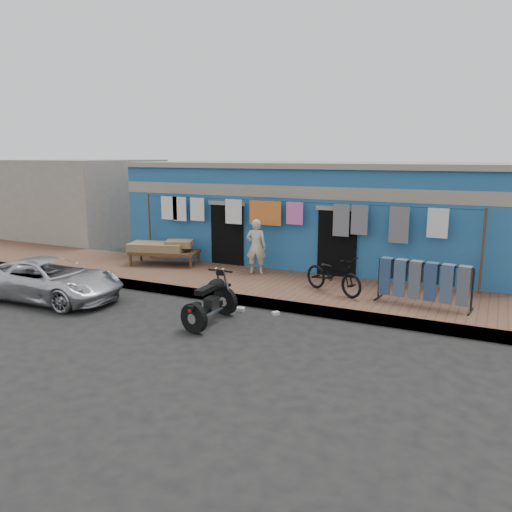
{
  "coord_description": "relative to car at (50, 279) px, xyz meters",
  "views": [
    {
      "loc": [
        5.29,
        -8.78,
        3.57
      ],
      "look_at": [
        0.0,
        2.0,
        1.15
      ],
      "focal_mm": 35.0,
      "sensor_mm": 36.0,
      "label": 1
    }
  ],
  "objects": [
    {
      "name": "neighbor_left",
      "position": [
        -6.31,
        7.17,
        1.16
      ],
      "size": [
        6.0,
        5.0,
        3.4
      ],
      "primitive_type": "cube",
      "color": "#9E9384",
      "rests_on": "ground"
    },
    {
      "name": "motorcycle",
      "position": [
        4.54,
        0.22,
        0.0
      ],
      "size": [
        0.68,
        1.71,
        1.09
      ],
      "primitive_type": null,
      "rotation": [
        0.0,
        0.0,
        0.02
      ],
      "color": "black",
      "rests_on": "ground"
    },
    {
      "name": "bicycle",
      "position": [
        6.45,
        2.89,
        0.28
      ],
      "size": [
        1.85,
        1.31,
        1.14
      ],
      "primitive_type": "imported",
      "rotation": [
        0.0,
        0.0,
        1.13
      ],
      "color": "black",
      "rests_on": "sidewalk"
    },
    {
      "name": "ground",
      "position": [
        4.69,
        0.17,
        -0.54
      ],
      "size": [
        80.0,
        80.0,
        0.0
      ],
      "primitive_type": "plane",
      "color": "black",
      "rests_on": "ground"
    },
    {
      "name": "building",
      "position": [
        4.69,
        7.15,
        1.14
      ],
      "size": [
        12.2,
        5.2,
        3.36
      ],
      "color": "#22588F",
      "rests_on": "ground"
    },
    {
      "name": "charpoy",
      "position": [
        0.78,
        3.72,
        0.07
      ],
      "size": [
        2.7,
        2.15,
        0.73
      ],
      "primitive_type": null,
      "rotation": [
        0.0,
        0.0,
        0.27
      ],
      "color": "brown",
      "rests_on": "sidewalk"
    },
    {
      "name": "jeans_rack",
      "position": [
        8.58,
        2.78,
        0.23
      ],
      "size": [
        2.25,
        0.89,
        1.04
      ],
      "primitive_type": null,
      "rotation": [
        0.0,
        0.0,
        -0.11
      ],
      "color": "black",
      "rests_on": "sidewalk"
    },
    {
      "name": "curb",
      "position": [
        4.69,
        1.72,
        -0.42
      ],
      "size": [
        28.0,
        0.1,
        0.25
      ],
      "primitive_type": "cube",
      "color": "gray",
      "rests_on": "ground"
    },
    {
      "name": "clothesline",
      "position": [
        4.39,
        4.42,
        1.29
      ],
      "size": [
        10.06,
        0.06,
        2.1
      ],
      "color": "brown",
      "rests_on": "sidewalk"
    },
    {
      "name": "car",
      "position": [
        0.0,
        0.0,
        0.0
      ],
      "size": [
        3.95,
        1.99,
        1.08
      ],
      "primitive_type": "imported",
      "rotation": [
        0.0,
        0.0,
        1.63
      ],
      "color": "silver",
      "rests_on": "ground"
    },
    {
      "name": "litter_b",
      "position": [
        5.58,
        1.37,
        -0.5
      ],
      "size": [
        0.18,
        0.19,
        0.08
      ],
      "primitive_type": "cube",
      "rotation": [
        0.0,
        0.0,
        0.96
      ],
      "color": "silver",
      "rests_on": "ground"
    },
    {
      "name": "seated_person",
      "position": [
        3.83,
        3.92,
        0.49
      ],
      "size": [
        0.64,
        0.51,
        1.57
      ],
      "primitive_type": "imported",
      "rotation": [
        0.0,
        0.0,
        3.41
      ],
      "color": "beige",
      "rests_on": "sidewalk"
    },
    {
      "name": "litter_c",
      "position": [
        4.04,
        0.78,
        -0.51
      ],
      "size": [
        0.14,
        0.17,
        0.07
      ],
      "primitive_type": "cube",
      "rotation": [
        0.0,
        0.0,
        1.55
      ],
      "color": "silver",
      "rests_on": "ground"
    },
    {
      "name": "litter_a",
      "position": [
        4.72,
        1.26,
        -0.5
      ],
      "size": [
        0.22,
        0.18,
        0.09
      ],
      "primitive_type": "cube",
      "rotation": [
        0.0,
        0.0,
        0.18
      ],
      "color": "silver",
      "rests_on": "ground"
    },
    {
      "name": "sidewalk",
      "position": [
        4.69,
        3.17,
        -0.42
      ],
      "size": [
        28.0,
        3.0,
        0.25
      ],
      "primitive_type": "cube",
      "color": "brown",
      "rests_on": "ground"
    }
  ]
}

